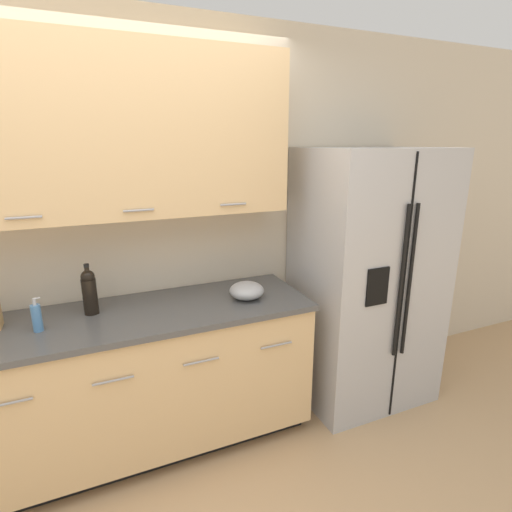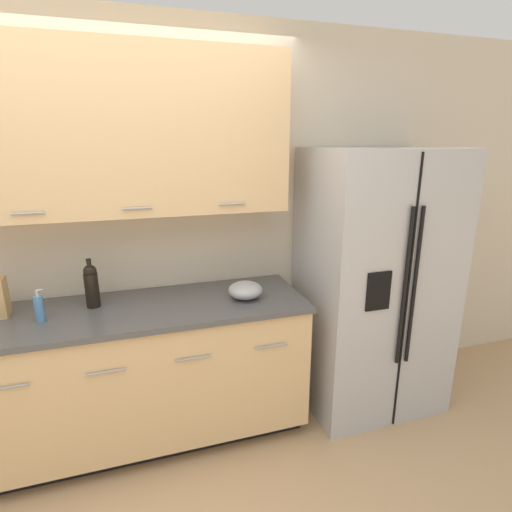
{
  "view_description": "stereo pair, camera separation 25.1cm",
  "coord_description": "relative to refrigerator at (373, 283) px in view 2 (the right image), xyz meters",
  "views": [
    {
      "loc": [
        -0.08,
        -1.35,
        1.85
      ],
      "look_at": [
        0.88,
        0.86,
        1.16
      ],
      "focal_mm": 28.0,
      "sensor_mm": 36.0,
      "label": 1
    },
    {
      "loc": [
        0.16,
        -1.44,
        1.85
      ],
      "look_at": [
        0.88,
        0.86,
        1.16
      ],
      "focal_mm": 28.0,
      "sensor_mm": 36.0,
      "label": 2
    }
  ],
  "objects": [
    {
      "name": "wine_bottle",
      "position": [
        -1.83,
        0.13,
        0.14
      ],
      "size": [
        0.08,
        0.08,
        0.29
      ],
      "color": "black",
      "rests_on": "counter_unit"
    },
    {
      "name": "counter_unit",
      "position": [
        -1.54,
        0.05,
        -0.45
      ],
      "size": [
        1.93,
        0.64,
        0.91
      ],
      "color": "black",
      "rests_on": "ground_plane"
    },
    {
      "name": "wall_back",
      "position": [
        -1.67,
        0.34,
        0.57
      ],
      "size": [
        10.0,
        0.39,
        2.6
      ],
      "color": "beige",
      "rests_on": "ground_plane"
    },
    {
      "name": "refrigerator",
      "position": [
        0.0,
        0.0,
        0.0
      ],
      "size": [
        0.93,
        0.74,
        1.82
      ],
      "color": "#B2B2B5",
      "rests_on": "ground_plane"
    },
    {
      "name": "soap_dispenser",
      "position": [
        -2.09,
        0.0,
        0.08
      ],
      "size": [
        0.05,
        0.05,
        0.18
      ],
      "color": "#4C7FB2",
      "rests_on": "counter_unit"
    },
    {
      "name": "mixing_bowl",
      "position": [
        -0.94,
        -0.01,
        0.06
      ],
      "size": [
        0.21,
        0.21,
        0.1
      ],
      "color": "#A3A3A5",
      "rests_on": "counter_unit"
    }
  ]
}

